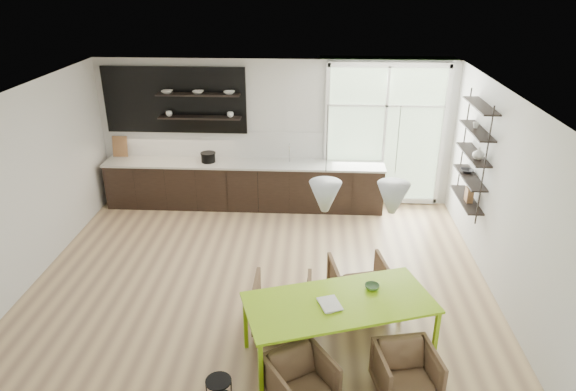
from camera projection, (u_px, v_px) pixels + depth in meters
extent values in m
cube|color=#D6B481|center=(261.00, 278.00, 8.05)|extent=(7.00, 6.00, 0.01)
cube|color=silver|center=(275.00, 133.00, 10.20)|extent=(7.00, 0.02, 2.90)
cube|color=silver|center=(25.00, 188.00, 7.63)|extent=(0.02, 6.00, 2.90)
cube|color=silver|center=(504.00, 199.00, 7.28)|extent=(0.02, 6.00, 2.90)
cube|color=white|center=(256.00, 95.00, 6.87)|extent=(7.00, 6.00, 0.01)
cube|color=#B2D1A5|center=(384.00, 135.00, 10.06)|extent=(2.20, 0.02, 2.70)
cube|color=silver|center=(384.00, 136.00, 10.03)|extent=(2.30, 0.08, 2.80)
cone|color=silver|center=(325.00, 197.00, 6.87)|extent=(0.44, 0.44, 0.42)
cone|color=silver|center=(393.00, 198.00, 6.83)|extent=(0.44, 0.44, 0.42)
cylinder|color=black|center=(327.00, 139.00, 6.55)|extent=(0.01, 0.01, 0.89)
cylinder|color=black|center=(398.00, 140.00, 6.50)|extent=(0.01, 0.01, 0.89)
cube|color=black|center=(245.00, 185.00, 10.33)|extent=(5.50, 0.65, 0.90)
cube|color=#BBBBB6|center=(244.00, 163.00, 10.14)|extent=(5.54, 0.69, 0.04)
cube|color=silver|center=(245.00, 145.00, 10.31)|extent=(5.50, 0.02, 0.55)
cube|color=black|center=(175.00, 100.00, 10.00)|extent=(2.80, 0.06, 1.30)
cube|color=black|center=(198.00, 94.00, 9.78)|extent=(1.60, 0.28, 0.03)
cube|color=black|center=(200.00, 117.00, 9.96)|extent=(1.60, 0.28, 0.03)
cube|color=#9A6942|center=(120.00, 146.00, 10.39)|extent=(0.30, 0.10, 0.42)
cylinder|color=silver|center=(289.00, 153.00, 10.10)|extent=(0.02, 0.02, 0.40)
imported|color=white|center=(167.00, 92.00, 9.79)|extent=(0.22, 0.22, 0.05)
imported|color=white|center=(198.00, 92.00, 9.76)|extent=(0.22, 0.22, 0.05)
imported|color=white|center=(229.00, 93.00, 9.73)|extent=(0.22, 0.22, 0.05)
imported|color=white|center=(169.00, 114.00, 9.97)|extent=(0.12, 0.12, 0.10)
imported|color=white|center=(230.00, 115.00, 9.91)|extent=(0.12, 0.12, 0.10)
cylinder|color=black|center=(208.00, 158.00, 10.13)|extent=(0.28, 0.28, 0.17)
cube|color=black|center=(484.00, 168.00, 7.73)|extent=(0.02, 0.02, 1.90)
cube|color=black|center=(464.00, 143.00, 8.83)|extent=(0.02, 0.02, 1.90)
cube|color=black|center=(466.00, 199.00, 8.61)|extent=(0.26, 1.20, 0.02)
cube|color=black|center=(470.00, 177.00, 8.44)|extent=(0.26, 1.20, 0.02)
cube|color=black|center=(473.00, 154.00, 8.28)|extent=(0.26, 1.20, 0.02)
cube|color=black|center=(477.00, 130.00, 8.12)|extent=(0.26, 1.20, 0.03)
cube|color=black|center=(481.00, 106.00, 7.96)|extent=(0.26, 1.20, 0.03)
imported|color=white|center=(479.00, 153.00, 8.01)|extent=(0.18, 0.18, 0.19)
imported|color=#333338|center=(467.00, 171.00, 8.61)|extent=(0.22, 0.22, 0.05)
imported|color=white|center=(476.00, 125.00, 8.19)|extent=(0.10, 0.10, 0.09)
cube|color=#9A6942|center=(469.00, 195.00, 8.46)|extent=(0.10, 0.18, 0.24)
cube|color=#94D113|center=(339.00, 303.00, 6.11)|extent=(2.44, 1.65, 0.03)
cube|color=#94D113|center=(261.00, 372.00, 5.63)|extent=(0.06, 0.06, 0.78)
cube|color=#94D113|center=(245.00, 322.00, 6.43)|extent=(0.06, 0.06, 0.78)
cube|color=#94D113|center=(435.00, 339.00, 6.13)|extent=(0.06, 0.06, 0.78)
cube|color=#94D113|center=(401.00, 296.00, 6.93)|extent=(0.06, 0.06, 0.78)
imported|color=brown|center=(283.00, 303.00, 6.84)|extent=(0.76, 0.78, 0.71)
imported|color=brown|center=(358.00, 284.00, 7.27)|extent=(0.89, 0.91, 0.71)
imported|color=brown|center=(301.00, 382.00, 5.60)|extent=(0.92, 0.92, 0.61)
imported|color=brown|center=(406.00, 373.00, 5.73)|extent=(0.77, 0.78, 0.61)
cylinder|color=black|center=(218.00, 381.00, 5.53)|extent=(0.29, 0.29, 0.02)
cylinder|color=black|center=(231.00, 391.00, 5.64)|extent=(0.01, 0.01, 0.37)
cylinder|color=black|center=(217.00, 386.00, 5.72)|extent=(0.01, 0.01, 0.37)
imported|color=white|center=(320.00, 306.00, 6.00)|extent=(0.32, 0.37, 0.03)
imported|color=#4A7145|center=(372.00, 287.00, 6.34)|extent=(0.22, 0.22, 0.06)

